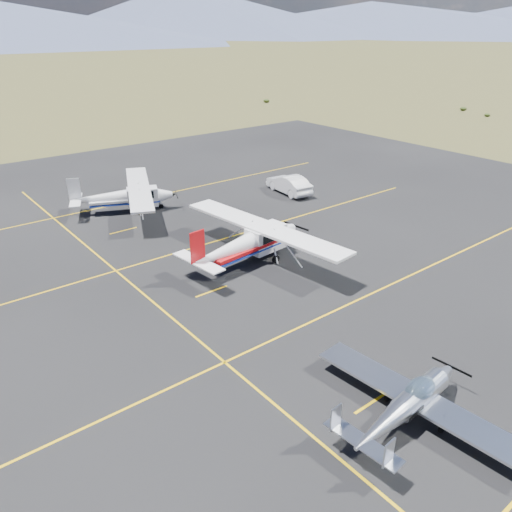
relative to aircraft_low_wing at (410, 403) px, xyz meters
name	(u,v)px	position (x,y,z in m)	size (l,w,h in m)	color
ground	(355,334)	(2.83, 4.93, -0.87)	(1600.00, 1600.00, 0.00)	#383D1C
apron	(261,279)	(2.83, 11.93, -0.87)	(72.00, 72.00, 0.02)	black
aircraft_low_wing	(410,403)	(0.00, 0.00, 0.00)	(6.03, 8.38, 1.82)	silver
aircraft_cessna	(249,241)	(3.58, 14.01, 0.52)	(7.47, 12.38, 3.12)	white
aircraft_plain	(124,196)	(1.66, 26.90, 0.40)	(8.22, 10.97, 2.87)	silver
sedan	(289,184)	(14.50, 22.66, -0.09)	(1.63, 4.69, 1.54)	silver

